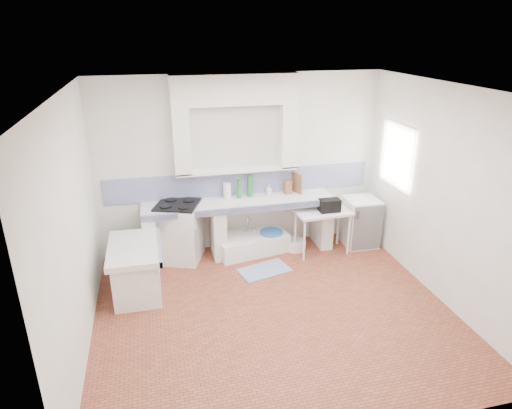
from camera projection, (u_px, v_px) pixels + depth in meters
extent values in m
plane|color=#974A33|center=(274.00, 311.00, 5.77)|extent=(4.50, 4.50, 0.00)
plane|color=white|center=(278.00, 90.00, 4.74)|extent=(4.50, 4.50, 0.00)
plane|color=white|center=(241.00, 164.00, 7.06)|extent=(4.50, 0.00, 4.50)
plane|color=white|center=(346.00, 308.00, 3.45)|extent=(4.50, 0.00, 4.50)
plane|color=white|center=(73.00, 230.00, 4.77)|extent=(0.00, 4.50, 4.50)
plane|color=white|center=(444.00, 196.00, 5.74)|extent=(0.00, 4.50, 4.50)
cube|color=white|center=(235.00, 90.00, 6.49)|extent=(1.90, 0.25, 0.45)
cube|color=#392212|center=(408.00, 156.00, 6.79)|extent=(0.35, 0.86, 1.06)
cube|color=white|center=(402.00, 131.00, 6.62)|extent=(0.01, 0.84, 0.24)
cube|color=white|center=(239.00, 203.00, 6.97)|extent=(3.00, 0.60, 0.08)
cube|color=navy|center=(243.00, 210.00, 6.72)|extent=(3.00, 0.04, 0.10)
cube|color=white|center=(150.00, 238.00, 6.83)|extent=(0.20, 0.55, 0.82)
cube|color=white|center=(218.00, 232.00, 7.06)|extent=(0.20, 0.55, 0.82)
cube|color=white|center=(322.00, 221.00, 7.44)|extent=(0.20, 0.55, 0.82)
cube|color=white|center=(134.00, 249.00, 5.97)|extent=(0.70, 1.10, 0.08)
cube|color=white|center=(137.00, 271.00, 6.10)|extent=(0.60, 1.00, 0.62)
cube|color=navy|center=(160.00, 246.00, 6.05)|extent=(0.04, 1.10, 0.10)
cube|color=navy|center=(242.00, 182.00, 7.16)|extent=(4.27, 0.03, 0.40)
cube|color=white|center=(179.00, 232.00, 6.93)|extent=(0.81, 0.80, 0.90)
cube|color=white|center=(251.00, 243.00, 7.28)|extent=(1.23, 0.81, 0.27)
cube|color=white|center=(322.00, 232.00, 7.17)|extent=(0.89, 0.53, 0.04)
cube|color=white|center=(360.00, 222.00, 7.42)|extent=(0.55, 0.55, 0.81)
cylinder|color=#C3442A|center=(243.00, 247.00, 7.13)|extent=(0.35, 0.35, 0.29)
cylinder|color=#CC6C14|center=(263.00, 247.00, 7.20)|extent=(0.33, 0.33, 0.25)
cylinder|color=blue|center=(271.00, 241.00, 7.30)|extent=(0.38, 0.38, 0.34)
cylinder|color=white|center=(295.00, 245.00, 7.38)|extent=(0.45, 0.45, 0.15)
cylinder|color=silver|center=(246.00, 239.00, 7.39)|extent=(0.08, 0.08, 0.30)
cylinder|color=silver|center=(254.00, 238.00, 7.41)|extent=(0.10, 0.10, 0.33)
cube|color=black|center=(330.00, 205.00, 6.99)|extent=(0.33, 0.19, 0.20)
cylinder|color=#1F722E|center=(239.00, 189.00, 7.02)|extent=(0.07, 0.07, 0.29)
cylinder|color=#1F722E|center=(250.00, 186.00, 7.07)|extent=(0.10, 0.10, 0.36)
cube|color=brown|center=(288.00, 187.00, 7.23)|extent=(0.13, 0.11, 0.22)
cube|color=brown|center=(297.00, 183.00, 7.24)|extent=(0.11, 0.23, 0.33)
cylinder|color=white|center=(227.00, 191.00, 7.01)|extent=(0.14, 0.14, 0.25)
imported|color=white|center=(269.00, 190.00, 7.17)|extent=(0.08, 0.08, 0.18)
cube|color=#344994|center=(264.00, 270.00, 6.74)|extent=(0.84, 0.61, 0.01)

